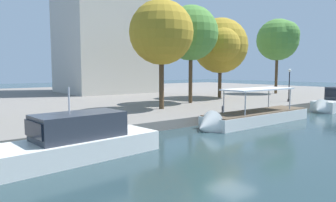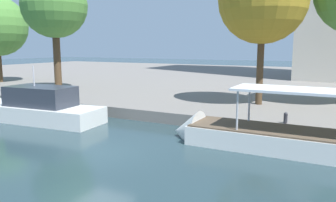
{
  "view_description": "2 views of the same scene",
  "coord_description": "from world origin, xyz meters",
  "views": [
    {
      "loc": [
        -13.72,
        -11.64,
        4.5
      ],
      "look_at": [
        -0.6,
        5.29,
        2.4
      ],
      "focal_mm": 32.87,
      "sensor_mm": 36.0,
      "label": 1
    },
    {
      "loc": [
        9.95,
        -11.92,
        4.93
      ],
      "look_at": [
        1.58,
        3.82,
        2.05
      ],
      "focal_mm": 36.05,
      "sensor_mm": 36.0,
      "label": 2
    }
  ],
  "objects": [
    {
      "name": "motor_yacht_1",
      "position": [
        -9.15,
        3.4,
        0.7
      ],
      "size": [
        11.09,
        3.76,
        4.69
      ],
      "rotation": [
        0.0,
        0.0,
        3.23
      ],
      "color": "silver",
      "rests_on": "ground_plane"
    },
    {
      "name": "tree_3",
      "position": [
        -14.53,
        11.6,
        8.61
      ],
      "size": [
        6.09,
        6.09,
        11.05
      ],
      "color": "#4C3823",
      "rests_on": "dock_promenade"
    },
    {
      "name": "ground_plane",
      "position": [
        0.0,
        0.0,
        0.0
      ],
      "size": [
        220.0,
        220.0,
        0.0
      ],
      "primitive_type": "plane",
      "color": "#23383D"
    },
    {
      "name": "tree_4",
      "position": [
        4.28,
        12.76,
        8.12
      ],
      "size": [
        6.28,
        6.28,
        10.62
      ],
      "color": "#4C3823",
      "rests_on": "dock_promenade"
    },
    {
      "name": "dock_promenade",
      "position": [
        0.0,
        34.21,
        0.37
      ],
      "size": [
        120.0,
        55.0,
        0.75
      ],
      "primitive_type": "cube",
      "color": "slate",
      "rests_on": "ground_plane"
    },
    {
      "name": "mooring_bollard_0",
      "position": [
        7.14,
        7.15,
        1.08
      ],
      "size": [
        0.23,
        0.23,
        0.62
      ],
      "color": "#2D2D33",
      "rests_on": "dock_promenade"
    },
    {
      "name": "tree_5",
      "position": [
        -26.6,
        14.59,
        7.14
      ],
      "size": [
        6.89,
        7.3,
        9.96
      ],
      "color": "#4C3823",
      "rests_on": "dock_promenade"
    },
    {
      "name": "tour_boat_2",
      "position": [
        7.7,
        4.5,
        0.43
      ],
      "size": [
        12.77,
        2.79,
        3.95
      ],
      "rotation": [
        0.0,
        0.0,
        3.14
      ],
      "color": "silver",
      "rests_on": "ground_plane"
    }
  ]
}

